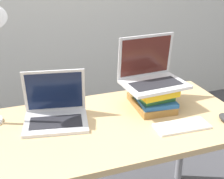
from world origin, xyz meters
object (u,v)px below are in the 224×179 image
at_px(laptop_left, 56,111).
at_px(wireless_keyboard, 182,126).
at_px(book_stack, 152,96).
at_px(laptop_on_books, 151,75).

relative_size(laptop_left, wireless_keyboard, 1.29).
distance_m(laptop_left, wireless_keyboard, 0.63).
bearing_deg(laptop_left, book_stack, -2.18).
distance_m(book_stack, laptop_on_books, 0.12).
relative_size(laptop_left, book_stack, 1.24).
xyz_separation_m(laptop_left, laptop_on_books, (0.53, 0.00, 0.13)).
height_order(laptop_on_books, wireless_keyboard, laptop_on_books).
relative_size(laptop_left, laptop_on_books, 1.03).
bearing_deg(book_stack, wireless_keyboard, -81.02).
xyz_separation_m(laptop_left, wireless_keyboard, (0.56, -0.27, -0.04)).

